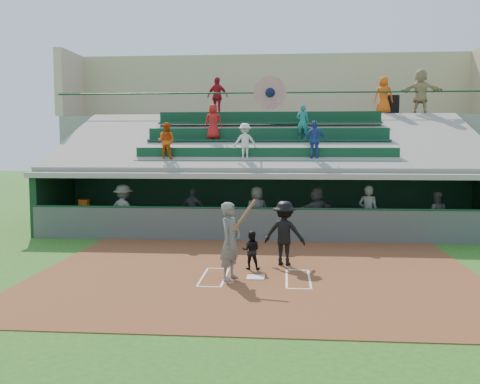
# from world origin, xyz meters

# --- Properties ---
(ground) EXTENTS (100.00, 100.00, 0.00)m
(ground) POSITION_xyz_m (0.00, 0.00, 0.00)
(ground) COLOR #265919
(ground) RESTS_ON ground
(dirt_slab) EXTENTS (11.00, 9.00, 0.02)m
(dirt_slab) POSITION_xyz_m (0.00, 0.50, 0.01)
(dirt_slab) COLOR brown
(dirt_slab) RESTS_ON ground
(home_plate) EXTENTS (0.43, 0.43, 0.03)m
(home_plate) POSITION_xyz_m (0.00, 0.00, 0.04)
(home_plate) COLOR white
(home_plate) RESTS_ON dirt_slab
(batters_box_chalk) EXTENTS (2.65, 1.85, 0.01)m
(batters_box_chalk) POSITION_xyz_m (0.00, 0.00, 0.02)
(batters_box_chalk) COLOR white
(batters_box_chalk) RESTS_ON dirt_slab
(dugout_floor) EXTENTS (16.00, 3.50, 0.04)m
(dugout_floor) POSITION_xyz_m (0.00, 6.75, 0.02)
(dugout_floor) COLOR gray
(dugout_floor) RESTS_ON ground
(concourse_slab) EXTENTS (20.00, 3.00, 4.60)m
(concourse_slab) POSITION_xyz_m (0.00, 13.50, 2.30)
(concourse_slab) COLOR gray
(concourse_slab) RESTS_ON ground
(grandstand) EXTENTS (20.40, 10.40, 7.80)m
(grandstand) POSITION_xyz_m (-0.01, 10.51, 2.26)
(grandstand) COLOR #4E534E
(grandstand) RESTS_ON ground
(batter_at_plate) EXTENTS (0.96, 0.82, 1.95)m
(batter_at_plate) POSITION_xyz_m (-0.59, -0.19, 0.96)
(batter_at_plate) COLOR #535550
(batter_at_plate) RESTS_ON dirt_slab
(catcher) EXTENTS (0.50, 0.39, 0.99)m
(catcher) POSITION_xyz_m (-0.17, 0.92, 0.52)
(catcher) COLOR black
(catcher) RESTS_ON dirt_slab
(home_umpire) EXTENTS (1.22, 0.85, 1.72)m
(home_umpire) POSITION_xyz_m (0.69, 1.52, 0.88)
(home_umpire) COLOR black
(home_umpire) RESTS_ON dirt_slab
(dugout_bench) EXTENTS (13.50, 3.94, 0.42)m
(dugout_bench) POSITION_xyz_m (0.08, 8.14, 0.25)
(dugout_bench) COLOR #915C34
(dugout_bench) RESTS_ON dugout_floor
(white_table) EXTENTS (0.98, 0.80, 0.77)m
(white_table) POSITION_xyz_m (-6.66, 6.34, 0.42)
(white_table) COLOR white
(white_table) RESTS_ON dugout_floor
(water_cooler) EXTENTS (0.42, 0.42, 0.42)m
(water_cooler) POSITION_xyz_m (-6.71, 6.36, 1.02)
(water_cooler) COLOR #DC540C
(water_cooler) RESTS_ON white_table
(dugout_player_a) EXTENTS (1.33, 1.01, 1.82)m
(dugout_player_a) POSITION_xyz_m (-4.92, 5.39, 0.95)
(dugout_player_a) COLOR #545651
(dugout_player_a) RESTS_ON dugout_floor
(dugout_player_b) EXTENTS (0.97, 0.52, 1.58)m
(dugout_player_b) POSITION_xyz_m (-2.71, 6.82, 0.83)
(dugout_player_b) COLOR #565853
(dugout_player_b) RESTS_ON dugout_floor
(dugout_player_c) EXTENTS (0.97, 0.78, 1.73)m
(dugout_player_c) POSITION_xyz_m (-0.29, 6.08, 0.90)
(dugout_player_c) COLOR #5E605B
(dugout_player_c) RESTS_ON dugout_floor
(dugout_player_d) EXTENTS (1.61, 1.31, 1.72)m
(dugout_player_d) POSITION_xyz_m (1.83, 6.32, 0.90)
(dugout_player_d) COLOR #5B5D58
(dugout_player_d) RESTS_ON dugout_floor
(dugout_player_e) EXTENTS (0.78, 0.66, 1.83)m
(dugout_player_e) POSITION_xyz_m (3.52, 5.59, 0.96)
(dugout_player_e) COLOR #585A55
(dugout_player_e) RESTS_ON dugout_floor
(dugout_player_f) EXTENTS (0.84, 0.69, 1.58)m
(dugout_player_f) POSITION_xyz_m (5.93, 6.17, 0.83)
(dugout_player_f) COLOR #545752
(dugout_player_f) RESTS_ON dugout_floor
(trash_bin) EXTENTS (0.62, 0.62, 0.94)m
(trash_bin) POSITION_xyz_m (5.71, 13.09, 5.07)
(trash_bin) COLOR black
(trash_bin) RESTS_ON concourse_slab
(concourse_staff_a) EXTENTS (1.15, 0.78, 1.81)m
(concourse_staff_a) POSITION_xyz_m (-2.51, 12.66, 5.51)
(concourse_staff_a) COLOR #A4121D
(concourse_staff_a) RESTS_ON concourse_slab
(concourse_staff_b) EXTENTS (0.91, 0.66, 1.72)m
(concourse_staff_b) POSITION_xyz_m (5.15, 12.27, 5.46)
(concourse_staff_b) COLOR #E24F0D
(concourse_staff_b) RESTS_ON concourse_slab
(concourse_staff_c) EXTENTS (1.95, 1.14, 2.00)m
(concourse_staff_c) POSITION_xyz_m (6.75, 12.12, 5.60)
(concourse_staff_c) COLOR tan
(concourse_staff_c) RESTS_ON concourse_slab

